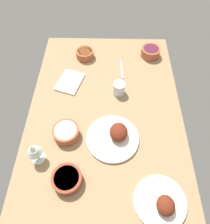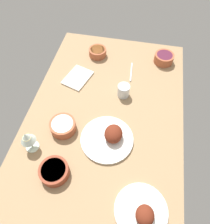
# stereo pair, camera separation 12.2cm
# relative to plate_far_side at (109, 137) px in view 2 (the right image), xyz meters

# --- Properties ---
(dining_table) EXTENTS (1.40, 0.90, 0.04)m
(dining_table) POSITION_rel_plate_far_side_xyz_m (-0.16, -0.06, -0.04)
(dining_table) COLOR #937551
(dining_table) RESTS_ON ground
(plate_far_side) EXTENTS (0.28, 0.28, 0.09)m
(plate_far_side) POSITION_rel_plate_far_side_xyz_m (0.00, 0.00, 0.00)
(plate_far_side) COLOR silver
(plate_far_side) RESTS_ON dining_table
(plate_center_main) EXTENTS (0.24, 0.24, 0.08)m
(plate_center_main) POSITION_rel_plate_far_side_xyz_m (0.33, 0.21, -0.00)
(plate_center_main) COLOR silver
(plate_center_main) RESTS_ON dining_table
(bowl_sauce) EXTENTS (0.14, 0.14, 0.05)m
(bowl_sauce) POSITION_rel_plate_far_side_xyz_m (0.23, -0.23, 0.00)
(bowl_sauce) COLOR brown
(bowl_sauce) RESTS_ON dining_table
(bowl_cream) EXTENTS (0.14, 0.14, 0.06)m
(bowl_cream) POSITION_rel_plate_far_side_xyz_m (-0.01, -0.26, 0.01)
(bowl_cream) COLOR #A35133
(bowl_cream) RESTS_ON dining_table
(bowl_soup) EXTENTS (0.12, 0.12, 0.05)m
(bowl_soup) POSITION_rel_plate_far_side_xyz_m (-0.65, -0.21, 0.01)
(bowl_soup) COLOR #A35133
(bowl_soup) RESTS_ON dining_table
(bowl_onions) EXTENTS (0.13, 0.13, 0.06)m
(bowl_onions) POSITION_rel_plate_far_side_xyz_m (-0.67, 0.26, 0.01)
(bowl_onions) COLOR #A35133
(bowl_onions) RESTS_ON dining_table
(wine_glass) EXTENTS (0.08, 0.08, 0.14)m
(wine_glass) POSITION_rel_plate_far_side_xyz_m (0.12, -0.39, 0.08)
(wine_glass) COLOR silver
(wine_glass) RESTS_ON dining_table
(water_tumbler) EXTENTS (0.07, 0.07, 0.08)m
(water_tumbler) POSITION_rel_plate_far_side_xyz_m (-0.32, 0.03, 0.02)
(water_tumbler) COLOR silver
(water_tumbler) RESTS_ON dining_table
(folded_napkin) EXTENTS (0.22, 0.19, 0.01)m
(folded_napkin) POSITION_rel_plate_far_side_xyz_m (-0.40, -0.29, -0.02)
(folded_napkin) COLOR white
(folded_napkin) RESTS_ON dining_table
(fork_loose) EXTENTS (0.17, 0.02, 0.01)m
(fork_loose) POSITION_rel_plate_far_side_xyz_m (-0.52, 0.05, -0.02)
(fork_loose) COLOR silver
(fork_loose) RESTS_ON dining_table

